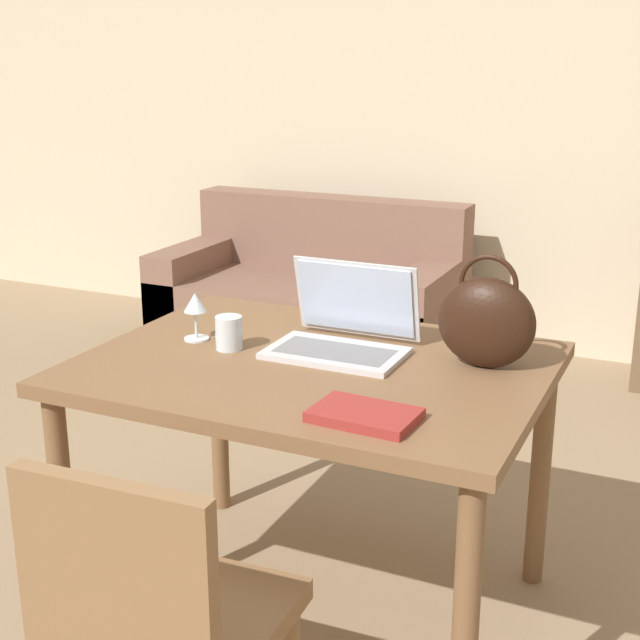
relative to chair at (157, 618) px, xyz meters
The scene contains 9 objects.
wall_back 3.56m from the chair, 89.82° to the left, with size 10.00×0.06×2.70m.
dining_table 0.83m from the chair, 91.71° to the left, with size 1.24×0.93×0.77m.
chair is the anchor object (origin of this frame).
couch 3.04m from the chair, 109.35° to the left, with size 1.54×0.80×0.82m.
laptop 1.00m from the chair, 89.22° to the left, with size 0.37×0.30×0.24m.
drinking_glass 0.91m from the chair, 109.78° to the left, with size 0.08×0.08×0.10m.
wine_glass 1.01m from the chair, 116.64° to the left, with size 0.07×0.07×0.14m.
handbag 1.12m from the chair, 66.85° to the left, with size 0.26×0.13×0.31m.
book 0.62m from the chair, 62.63° to the left, with size 0.25×0.17×0.02m.
Camera 1 is at (0.93, -1.44, 1.58)m, focal length 50.00 mm.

